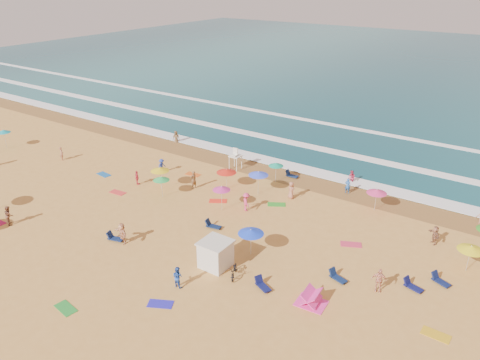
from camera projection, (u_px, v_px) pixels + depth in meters
The scene contains 13 objects.
ground at pixel (197, 216), 42.58m from camera, with size 220.00×220.00×0.00m, color gold.
ocean at pixel (431, 68), 105.79m from camera, with size 220.00×140.00×0.18m, color #0C4756.
wet_sand at pixel (268, 171), 51.98m from camera, with size 220.00×220.00×0.00m, color olive.
surf_foam at pixel (304, 147), 58.58m from camera, with size 200.00×18.70×0.05m.
cabana at pixel (216, 255), 34.96m from camera, with size 2.00×2.00×2.00m, color silver.
cabana_roof at pixel (215, 243), 34.53m from camera, with size 2.20×2.20×0.12m, color silver.
bicycle at pixel (234, 271), 33.97m from camera, with size 0.67×1.92×1.01m, color black.
lifeguard_stand at pixel (236, 160), 52.11m from camera, with size 1.20×1.20×2.10m, color white, non-canonical shape.
beach_umbrellas at pixel (196, 193), 42.11m from camera, with size 58.13×26.01×0.71m.
loungers at pixel (234, 238), 38.70m from camera, with size 48.91×24.34×0.34m.
towels at pixel (185, 225), 40.93m from camera, with size 37.84×22.92×0.03m.
popup_tents at pixel (429, 284), 32.39m from camera, with size 14.39×13.45×1.20m.
beachgoers at pixel (220, 199), 43.87m from camera, with size 49.14×26.14×2.13m.
Camera 1 is at (24.39, -28.70, 20.50)m, focal length 35.00 mm.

